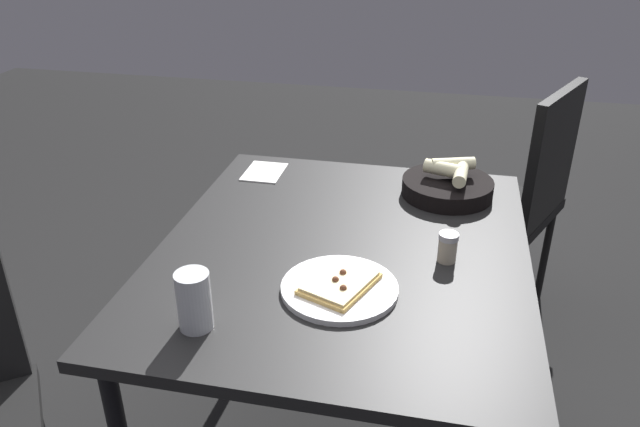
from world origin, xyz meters
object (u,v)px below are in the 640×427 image
at_px(pizza_plate, 340,287).
at_px(pepper_shaker, 447,249).
at_px(dining_table, 343,267).
at_px(chair_near, 515,192).
at_px(bread_basket, 448,185).
at_px(beer_glass, 194,304).

height_order(pizza_plate, pepper_shaker, pepper_shaker).
relative_size(dining_table, chair_near, 1.15).
height_order(pepper_shaker, chair_near, chair_near).
bearing_deg(bread_basket, pizza_plate, 158.33).
xyz_separation_m(pizza_plate, chair_near, (1.06, -0.48, -0.21)).
bearing_deg(dining_table, bread_basket, -34.48).
bearing_deg(dining_table, beer_glass, 148.17).
xyz_separation_m(beer_glass, pepper_shaker, (0.37, -0.50, -0.02)).
distance_m(pizza_plate, pepper_shaker, 0.30).
distance_m(dining_table, chair_near, 1.01).
bearing_deg(dining_table, pizza_plate, -172.30).
bearing_deg(bread_basket, chair_near, -27.18).
bearing_deg(pepper_shaker, bread_basket, 1.41).
relative_size(pizza_plate, beer_glass, 2.06).
xyz_separation_m(bread_basket, beer_glass, (-0.75, 0.49, 0.02)).
xyz_separation_m(pepper_shaker, chair_near, (0.87, -0.24, -0.23)).
height_order(beer_glass, chair_near, chair_near).
xyz_separation_m(dining_table, pepper_shaker, (-0.02, -0.26, 0.10)).
bearing_deg(pepper_shaker, dining_table, 86.61).
distance_m(bread_basket, chair_near, 0.60).
bearing_deg(beer_glass, pizza_plate, -54.70).
distance_m(pizza_plate, chair_near, 1.18).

